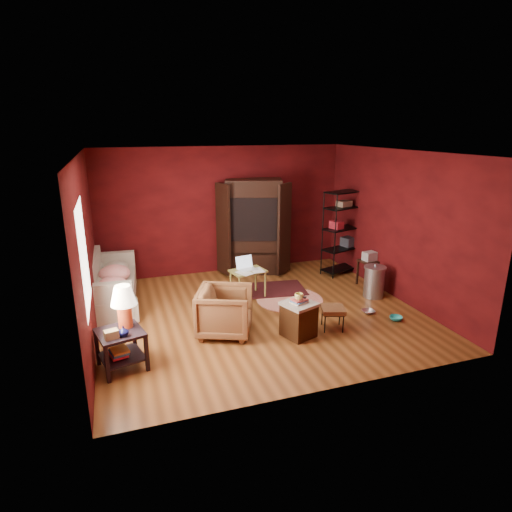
% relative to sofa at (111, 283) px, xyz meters
% --- Properties ---
extents(room, '(5.54, 5.04, 2.84)m').
position_rel_sofa_xyz_m(room, '(2.44, -1.26, 0.99)').
color(room, brown).
rests_on(room, ground).
extents(sofa, '(0.62, 2.10, 0.82)m').
position_rel_sofa_xyz_m(sofa, '(0.00, 0.00, 0.00)').
color(sofa, '#A59D8E').
rests_on(sofa, ground).
extents(armchair, '(1.03, 1.05, 0.84)m').
position_rel_sofa_xyz_m(armchair, '(1.70, -1.83, 0.01)').
color(armchair, black).
rests_on(armchair, ground).
extents(pet_bowl_steel, '(0.22, 0.06, 0.22)m').
position_rel_sofa_xyz_m(pet_bowl_steel, '(4.31, -1.89, -0.30)').
color(pet_bowl_steel, silver).
rests_on(pet_bowl_steel, ground).
extents(pet_bowl_turquoise, '(0.23, 0.11, 0.22)m').
position_rel_sofa_xyz_m(pet_bowl_turquoise, '(4.60, -2.30, -0.30)').
color(pet_bowl_turquoise, '#24A8AA').
rests_on(pet_bowl_turquoise, ground).
extents(vase, '(0.17, 0.17, 0.14)m').
position_rel_sofa_xyz_m(vase, '(0.14, -2.53, 0.21)').
color(vase, '#0B0D3A').
rests_on(vase, side_table).
extents(mug, '(0.14, 0.11, 0.13)m').
position_rel_sofa_xyz_m(mug, '(2.75, -2.31, 0.29)').
color(mug, '#D1C766').
rests_on(mug, hamper).
extents(side_table, '(0.71, 0.71, 1.15)m').
position_rel_sofa_xyz_m(side_table, '(0.14, -2.31, 0.28)').
color(side_table, black).
rests_on(side_table, ground).
extents(sofa_cushions, '(0.96, 2.08, 0.85)m').
position_rel_sofa_xyz_m(sofa_cushions, '(-0.04, -0.04, 0.01)').
color(sofa_cushions, '#A59D8E').
rests_on(sofa_cushions, sofa).
extents(hamper, '(0.60, 0.60, 0.65)m').
position_rel_sofa_xyz_m(hamper, '(2.77, -2.28, -0.11)').
color(hamper, '#3D200E').
rests_on(hamper, ground).
extents(footstool, '(0.46, 0.46, 0.38)m').
position_rel_sofa_xyz_m(footstool, '(3.41, -2.23, -0.08)').
color(footstool, black).
rests_on(footstool, ground).
extents(rug_round, '(1.41, 1.41, 0.01)m').
position_rel_sofa_xyz_m(rug_round, '(3.22, -0.88, -0.40)').
color(rug_round, beige).
rests_on(rug_round, ground).
extents(rug_oriental, '(1.42, 1.05, 0.01)m').
position_rel_sofa_xyz_m(rug_oriental, '(3.08, -0.29, -0.39)').
color(rug_oriental, '#4A1317').
rests_on(rug_oriental, ground).
extents(laptop_desk, '(0.72, 0.61, 0.80)m').
position_rel_sofa_xyz_m(laptop_desk, '(2.50, -0.48, 0.08)').
color(laptop_desk, olive).
rests_on(laptop_desk, ground).
extents(tv_armoire, '(1.58, 1.17, 2.10)m').
position_rel_sofa_xyz_m(tv_armoire, '(3.10, 0.95, 0.69)').
color(tv_armoire, black).
rests_on(tv_armoire, ground).
extents(wire_shelving, '(0.99, 0.66, 1.87)m').
position_rel_sofa_xyz_m(wire_shelving, '(4.95, 0.25, 0.61)').
color(wire_shelving, black).
rests_on(wire_shelving, ground).
extents(small_stand, '(0.41, 0.41, 0.73)m').
position_rel_sofa_xyz_m(small_stand, '(5.08, -0.66, 0.13)').
color(small_stand, black).
rests_on(small_stand, ground).
extents(trash_can, '(0.45, 0.45, 0.67)m').
position_rel_sofa_xyz_m(trash_can, '(4.83, -1.25, -0.10)').
color(trash_can, '#9F9FA7').
rests_on(trash_can, ground).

